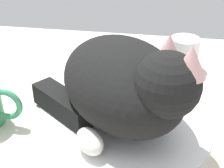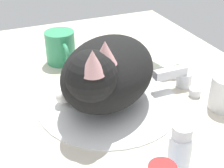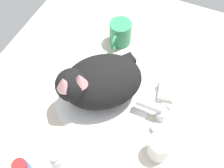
{
  "view_description": "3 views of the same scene",
  "coord_description": "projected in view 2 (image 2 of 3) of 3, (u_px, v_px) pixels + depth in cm",
  "views": [
    {
      "loc": [
        5.59,
        -44.43,
        34.28
      ],
      "look_at": [
        -2.18,
        2.75,
        5.89
      ],
      "focal_mm": 51.05,
      "sensor_mm": 36.0,
      "label": 1
    },
    {
      "loc": [
        55.32,
        -22.3,
        40.16
      ],
      "look_at": [
        2.29,
        -0.12,
        6.27
      ],
      "focal_mm": 51.84,
      "sensor_mm": 36.0,
      "label": 2
    },
    {
      "loc": [
        43.21,
        22.3,
        78.36
      ],
      "look_at": [
        -0.71,
        2.85,
        7.33
      ],
      "focal_mm": 45.49,
      "sensor_mm": 36.0,
      "label": 3
    }
  ],
  "objects": [
    {
      "name": "cat",
      "position": [
        105.0,
        73.0,
        0.67
      ],
      "size": [
        31.7,
        30.12,
        17.49
      ],
      "color": "black",
      "rests_on": "sink_basin"
    },
    {
      "name": "faucet",
      "position": [
        180.0,
        78.0,
        0.77
      ],
      "size": [
        12.1,
        9.96,
        5.53
      ],
      "color": "silver",
      "rests_on": "ground_plane"
    },
    {
      "name": "coffee_mug",
      "position": [
        61.0,
        48.0,
        0.87
      ],
      "size": [
        12.08,
        7.92,
        8.78
      ],
      "color": "#389966",
      "rests_on": "ground_plane"
    },
    {
      "name": "soap_dish",
      "position": [
        162.0,
        70.0,
        0.84
      ],
      "size": [
        9.0,
        6.4,
        1.2
      ],
      "primitive_type": "cube",
      "color": "white",
      "rests_on": "ground_plane"
    },
    {
      "name": "soap_bar",
      "position": [
        163.0,
        64.0,
        0.83
      ],
      "size": [
        7.89,
        6.16,
        2.22
      ],
      "primitive_type": "cube",
      "rotation": [
        0.0,
        0.0,
        0.2
      ],
      "color": "silver",
      "rests_on": "soap_dish"
    },
    {
      "name": "sink_basin",
      "position": [
        109.0,
        102.0,
        0.72
      ],
      "size": [
        31.23,
        31.23,
        0.65
      ],
      "primitive_type": "cylinder",
      "color": "white",
      "rests_on": "ground_plane"
    },
    {
      "name": "ground_plane",
      "position": [
        109.0,
        109.0,
        0.73
      ],
      "size": [
        110.0,
        82.5,
        3.0
      ],
      "primitive_type": "cube",
      "color": "beige"
    },
    {
      "name": "toothpaste_bottle",
      "position": [
        177.0,
        164.0,
        0.47
      ],
      "size": [
        3.43,
        3.43,
        12.99
      ],
      "color": "white",
      "rests_on": "ground_plane"
    }
  ]
}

